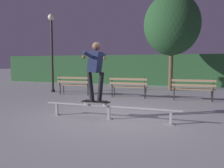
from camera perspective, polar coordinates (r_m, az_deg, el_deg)
ground_plane at (r=6.15m, az=0.01°, el=-8.41°), size 90.00×90.00×0.00m
hedge_backdrop at (r=15.54m, az=11.73°, el=3.57°), size 24.00×1.20×2.04m
grind_rail at (r=5.85m, az=-0.81°, el=-6.34°), size 3.69×0.18×0.36m
skateboard at (r=5.96m, az=-4.19°, el=-4.60°), size 0.78×0.21×0.09m
skateboarder at (r=5.87m, az=-4.23°, el=4.43°), size 0.62×1.41×1.56m
park_bench_leftmost at (r=10.43m, az=-9.58°, el=0.16°), size 1.61×0.45×0.88m
park_bench_left_center at (r=9.48m, az=4.24°, el=-0.29°), size 1.61×0.45×0.88m
park_bench_right_center at (r=9.18m, az=19.99°, el=-0.78°), size 1.61×0.45×0.88m
tree_behind_benches at (r=12.56m, az=15.03°, el=14.42°), size 2.93×2.93×5.11m
lamp_post_left at (r=11.77m, az=-15.12°, el=10.11°), size 0.32×0.32×3.90m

